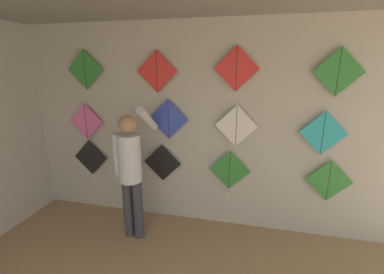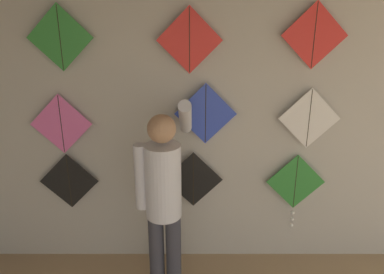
{
  "view_description": "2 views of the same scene",
  "coord_description": "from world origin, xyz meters",
  "px_view_note": "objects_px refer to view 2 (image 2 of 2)",
  "views": [
    {
      "loc": [
        0.66,
        0.83,
        2.24
      ],
      "look_at": [
        -0.05,
        3.86,
        1.37
      ],
      "focal_mm": 24.0,
      "sensor_mm": 36.0,
      "label": 1
    },
    {
      "loc": [
        -0.56,
        0.92,
        2.44
      ],
      "look_at": [
        -0.56,
        3.86,
        1.39
      ],
      "focal_mm": 35.0,
      "sensor_mm": 36.0,
      "label": 2
    }
  ],
  "objects_px": {
    "kite_0": "(70,181)",
    "kite_2": "(296,186)",
    "kite_5": "(206,114)",
    "kite_8": "(60,38)",
    "shopkeeper": "(164,194)",
    "kite_10": "(315,35)",
    "kite_6": "(310,119)",
    "kite_9": "(190,40)",
    "kite_1": "(194,180)",
    "kite_4": "(62,124)"
  },
  "relations": [
    {
      "from": "kite_0",
      "to": "kite_2",
      "type": "bearing_deg",
      "value": -0.03
    },
    {
      "from": "kite_5",
      "to": "kite_8",
      "type": "height_order",
      "value": "kite_8"
    },
    {
      "from": "shopkeeper",
      "to": "kite_0",
      "type": "height_order",
      "value": "shopkeeper"
    },
    {
      "from": "shopkeeper",
      "to": "kite_10",
      "type": "relative_size",
      "value": 3.21
    },
    {
      "from": "kite_0",
      "to": "kite_6",
      "type": "distance_m",
      "value": 2.28
    },
    {
      "from": "kite_9",
      "to": "kite_5",
      "type": "bearing_deg",
      "value": 0.0
    },
    {
      "from": "kite_6",
      "to": "kite_8",
      "type": "height_order",
      "value": "kite_8"
    },
    {
      "from": "kite_1",
      "to": "kite_4",
      "type": "distance_m",
      "value": 1.3
    },
    {
      "from": "kite_0",
      "to": "kite_5",
      "type": "bearing_deg",
      "value": 0.0
    },
    {
      "from": "shopkeeper",
      "to": "kite_10",
      "type": "height_order",
      "value": "kite_10"
    },
    {
      "from": "kite_0",
      "to": "kite_9",
      "type": "height_order",
      "value": "kite_9"
    },
    {
      "from": "kite_10",
      "to": "kite_5",
      "type": "bearing_deg",
      "value": 180.0
    },
    {
      "from": "kite_6",
      "to": "kite_9",
      "type": "bearing_deg",
      "value": 180.0
    },
    {
      "from": "kite_6",
      "to": "kite_5",
      "type": "bearing_deg",
      "value": 180.0
    },
    {
      "from": "kite_5",
      "to": "kite_10",
      "type": "relative_size",
      "value": 1.0
    },
    {
      "from": "kite_2",
      "to": "kite_5",
      "type": "bearing_deg",
      "value": 179.93
    },
    {
      "from": "kite_2",
      "to": "kite_5",
      "type": "height_order",
      "value": "kite_5"
    },
    {
      "from": "kite_4",
      "to": "kite_5",
      "type": "height_order",
      "value": "kite_5"
    },
    {
      "from": "shopkeeper",
      "to": "kite_8",
      "type": "xyz_separation_m",
      "value": [
        -0.86,
        0.5,
        1.18
      ]
    },
    {
      "from": "kite_6",
      "to": "kite_10",
      "type": "xyz_separation_m",
      "value": [
        -0.03,
        0.0,
        0.71
      ]
    },
    {
      "from": "kite_8",
      "to": "kite_5",
      "type": "bearing_deg",
      "value": 0.0
    },
    {
      "from": "kite_6",
      "to": "kite_8",
      "type": "xyz_separation_m",
      "value": [
        -2.13,
        0.0,
        0.7
      ]
    },
    {
      "from": "kite_9",
      "to": "kite_0",
      "type": "bearing_deg",
      "value": 180.0
    },
    {
      "from": "shopkeeper",
      "to": "kite_2",
      "type": "bearing_deg",
      "value": 25.49
    },
    {
      "from": "shopkeeper",
      "to": "kite_0",
      "type": "distance_m",
      "value": 1.07
    },
    {
      "from": "kite_4",
      "to": "kite_6",
      "type": "bearing_deg",
      "value": 0.0
    },
    {
      "from": "kite_10",
      "to": "kite_1",
      "type": "bearing_deg",
      "value": 180.0
    },
    {
      "from": "kite_9",
      "to": "kite_4",
      "type": "bearing_deg",
      "value": 180.0
    },
    {
      "from": "kite_2",
      "to": "kite_8",
      "type": "bearing_deg",
      "value": 179.97
    },
    {
      "from": "kite_8",
      "to": "kite_6",
      "type": "bearing_deg",
      "value": 0.0
    },
    {
      "from": "kite_5",
      "to": "kite_9",
      "type": "distance_m",
      "value": 0.65
    },
    {
      "from": "kite_4",
      "to": "kite_8",
      "type": "relative_size",
      "value": 1.0
    },
    {
      "from": "kite_4",
      "to": "kite_8",
      "type": "xyz_separation_m",
      "value": [
        0.08,
        0.0,
        0.75
      ]
    },
    {
      "from": "kite_2",
      "to": "kite_6",
      "type": "relative_size",
      "value": 1.38
    },
    {
      "from": "kite_0",
      "to": "kite_8",
      "type": "distance_m",
      "value": 1.31
    },
    {
      "from": "shopkeeper",
      "to": "kite_9",
      "type": "xyz_separation_m",
      "value": [
        0.21,
        0.5,
        1.16
      ]
    },
    {
      "from": "kite_8",
      "to": "kite_10",
      "type": "bearing_deg",
      "value": 0.0
    },
    {
      "from": "shopkeeper",
      "to": "kite_5",
      "type": "distance_m",
      "value": 0.81
    },
    {
      "from": "shopkeeper",
      "to": "kite_6",
      "type": "bearing_deg",
      "value": 24.51
    },
    {
      "from": "shopkeeper",
      "to": "kite_5",
      "type": "height_order",
      "value": "kite_5"
    },
    {
      "from": "kite_4",
      "to": "kite_9",
      "type": "relative_size",
      "value": 1.0
    },
    {
      "from": "shopkeeper",
      "to": "kite_6",
      "type": "relative_size",
      "value": 3.21
    },
    {
      "from": "kite_1",
      "to": "kite_2",
      "type": "bearing_deg",
      "value": -0.06
    },
    {
      "from": "kite_4",
      "to": "kite_5",
      "type": "bearing_deg",
      "value": 0.0
    },
    {
      "from": "kite_1",
      "to": "kite_10",
      "type": "bearing_deg",
      "value": 0.0
    },
    {
      "from": "shopkeeper",
      "to": "kite_2",
      "type": "height_order",
      "value": "shopkeeper"
    },
    {
      "from": "shopkeeper",
      "to": "kite_0",
      "type": "relative_size",
      "value": 3.21
    },
    {
      "from": "shopkeeper",
      "to": "kite_8",
      "type": "distance_m",
      "value": 1.54
    },
    {
      "from": "kite_4",
      "to": "kite_6",
      "type": "relative_size",
      "value": 1.0
    },
    {
      "from": "kite_0",
      "to": "kite_6",
      "type": "xyz_separation_m",
      "value": [
        2.2,
        0.0,
        0.62
      ]
    }
  ]
}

